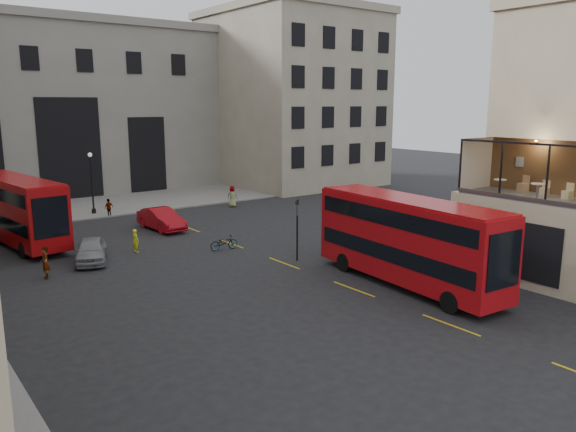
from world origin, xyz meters
TOP-DOWN VIEW (x-y plane):
  - ground at (0.00, 0.00)m, footprint 140.00×140.00m
  - host_frontage at (6.50, 0.00)m, footprint 3.00×11.00m
  - cafe_floor at (6.50, 0.00)m, footprint 3.00×10.00m
  - gateway at (-5.00, 47.99)m, footprint 35.00×10.60m
  - building_right at (20.00, 39.97)m, footprint 16.60×18.60m
  - pavement_far at (-6.00, 38.00)m, footprint 40.00×12.00m
  - traffic_light_near at (-1.00, 12.00)m, footprint 0.16×0.20m
  - street_lamp_b at (-6.00, 34.00)m, footprint 0.36×0.36m
  - bus_near at (0.67, 4.84)m, footprint 3.57×11.77m
  - bus_far at (-13.45, 26.72)m, footprint 3.97×11.60m
  - car_a at (-11.05, 19.31)m, footprint 3.15×4.64m
  - car_b at (-3.88, 24.98)m, footprint 1.99×5.05m
  - bicycle at (-3.20, 16.95)m, footprint 1.94×0.92m
  - cyclist at (-8.03, 19.86)m, footprint 0.44×0.60m
  - pedestrian_b at (-12.61, 30.72)m, footprint 1.26×1.46m
  - pedestrian_c at (-5.29, 32.24)m, footprint 0.98×0.70m
  - pedestrian_d at (5.43, 29.87)m, footprint 1.12×1.12m
  - pedestrian_e at (-14.12, 17.51)m, footprint 0.56×0.73m
  - cafe_table_mid at (5.61, 0.78)m, footprint 0.68×0.68m
  - cafe_table_far at (5.80, 3.00)m, footprint 0.65×0.65m
  - cafe_chair_b at (7.02, -0.08)m, footprint 0.46×0.46m
  - cafe_chair_c at (7.13, 1.20)m, footprint 0.45×0.45m
  - cafe_chair_d at (7.50, 2.63)m, footprint 0.53×0.53m

SIDE VIEW (x-z plane):
  - ground at x=0.00m, z-range 0.00..0.00m
  - pavement_far at x=-6.00m, z-range 0.00..0.12m
  - bicycle at x=-3.20m, z-range 0.00..0.98m
  - car_a at x=-11.05m, z-range 0.00..1.47m
  - cyclist at x=-8.03m, z-range 0.00..1.52m
  - pedestrian_c at x=-5.29m, z-range 0.00..1.54m
  - car_b at x=-3.88m, z-range 0.00..1.64m
  - pedestrian_e at x=-14.12m, z-range 0.00..1.78m
  - pedestrian_b at x=-12.61m, z-range 0.00..1.96m
  - pedestrian_d at x=5.43m, z-range 0.00..1.96m
  - host_frontage at x=6.50m, z-range 0.00..4.50m
  - street_lamp_b at x=-6.00m, z-range -0.27..5.06m
  - traffic_light_near at x=-1.00m, z-range 0.52..4.32m
  - bus_far at x=-13.45m, z-range 0.28..4.82m
  - bus_near at x=0.67m, z-range 0.29..4.91m
  - cafe_floor at x=6.50m, z-range 4.50..4.60m
  - cafe_chair_c at x=7.13m, z-range 4.44..5.26m
  - cafe_chair_b at x=7.02m, z-range 4.43..5.28m
  - cafe_chair_d at x=7.50m, z-range 4.42..5.34m
  - cafe_table_far at x=5.80m, z-range 4.73..5.54m
  - cafe_table_mid at x=5.61m, z-range 4.74..5.59m
  - gateway at x=-5.00m, z-range 0.39..18.39m
  - building_right at x=20.00m, z-range 0.39..20.39m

